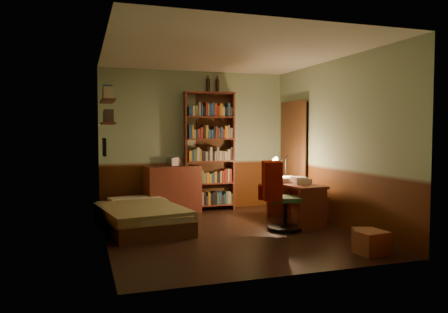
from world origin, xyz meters
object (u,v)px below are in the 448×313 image
object	(u,v)px
bed	(140,208)
mini_stereo	(177,161)
bookshelf	(209,151)
desk	(295,203)
dresser	(172,190)
desk_lamp	(286,163)
cardboard_box_b	(365,236)
cardboard_box_a	(372,243)
office_chair	(285,198)

from	to	relation	value
bed	mini_stereo	size ratio (longest dim) A/B	7.51
bookshelf	desk	size ratio (longest dim) A/B	1.83
dresser	desk_lamp	xyz separation A→B (m)	(1.80, -0.93, 0.51)
mini_stereo	cardboard_box_b	distance (m)	3.68
bookshelf	cardboard_box_a	world-z (taller)	bookshelf
dresser	desk_lamp	size ratio (longest dim) A/B	1.67
dresser	desk_lamp	bearing A→B (deg)	-34.10
mini_stereo	cardboard_box_a	xyz separation A→B (m)	(1.65, -3.48, -0.79)
bed	office_chair	size ratio (longest dim) A/B	2.09
office_chair	cardboard_box_b	bearing A→B (deg)	-42.23
cardboard_box_a	dresser	bearing A→B (deg)	117.65
bookshelf	desk	bearing A→B (deg)	-50.94
desk	office_chair	world-z (taller)	office_chair
bed	cardboard_box_b	bearing A→B (deg)	-43.56
desk_lamp	mini_stereo	bearing A→B (deg)	171.70
bed	office_chair	distance (m)	2.22
bed	office_chair	xyz separation A→B (m)	(2.03, -0.87, 0.18)
bed	desk_lamp	size ratio (longest dim) A/B	3.46
mini_stereo	office_chair	world-z (taller)	mini_stereo
desk	bookshelf	bearing A→B (deg)	119.96
dresser	cardboard_box_a	distance (m)	3.80
cardboard_box_a	cardboard_box_b	xyz separation A→B (m)	(0.20, 0.41, -0.03)
bookshelf	bed	bearing A→B (deg)	-136.74
office_chair	cardboard_box_b	world-z (taller)	office_chair
cardboard_box_a	office_chair	bearing A→B (deg)	106.20
bed	mini_stereo	distance (m)	1.53
dresser	cardboard_box_b	size ratio (longest dim) A/B	3.31
mini_stereo	desk_lamp	bearing A→B (deg)	-42.89
desk	office_chair	distance (m)	0.61
office_chair	bed	bearing A→B (deg)	174.20
dresser	bookshelf	distance (m)	0.99
dresser	mini_stereo	distance (m)	0.53
bed	dresser	xyz separation A→B (m)	(0.70, 1.00, 0.13)
bed	desk	distance (m)	2.46
bed	dresser	distance (m)	1.23
office_chair	cardboard_box_a	xyz separation A→B (m)	(0.43, -1.48, -0.34)
desk	desk_lamp	xyz separation A→B (m)	(0.08, 0.51, 0.61)
desk_lamp	office_chair	xyz separation A→B (m)	(-0.47, -0.95, -0.45)
cardboard_box_b	mini_stereo	bearing A→B (deg)	121.04
bed	cardboard_box_a	bearing A→B (deg)	-51.07
bed	bookshelf	distance (m)	1.97
desk	office_chair	xyz separation A→B (m)	(-0.39, -0.44, 0.16)
dresser	cardboard_box_b	distance (m)	3.55
dresser	desk_lamp	world-z (taller)	desk_lamp
dresser	mini_stereo	size ratio (longest dim) A/B	3.62
mini_stereo	desk	xyz separation A→B (m)	(1.61, -1.56, -0.61)
cardboard_box_a	cardboard_box_b	bearing A→B (deg)	63.98
desk_lamp	cardboard_box_a	bearing A→B (deg)	-67.35
office_chair	cardboard_box_a	distance (m)	1.58
bookshelf	cardboard_box_b	bearing A→B (deg)	-61.97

